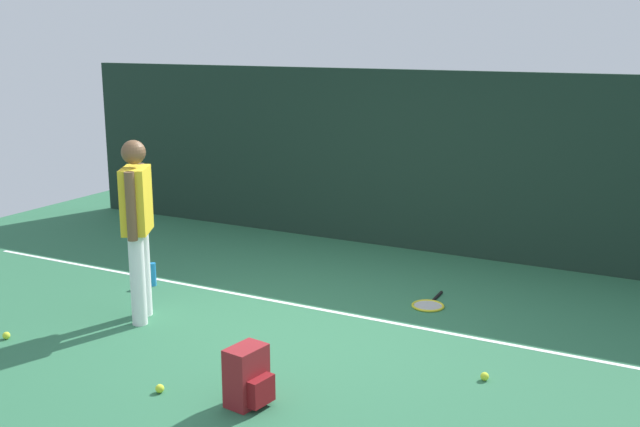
# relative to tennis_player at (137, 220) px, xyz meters

# --- Properties ---
(ground_plane) EXTENTS (12.00, 12.00, 0.00)m
(ground_plane) POSITION_rel_tennis_player_xyz_m (1.43, 0.47, -0.97)
(ground_plane) COLOR #2D6B47
(back_fence) EXTENTS (10.00, 0.10, 2.21)m
(back_fence) POSITION_rel_tennis_player_xyz_m (1.43, 3.47, 0.14)
(back_fence) COLOR #192D23
(back_fence) RESTS_ON ground
(court_line) EXTENTS (9.00, 0.05, 0.00)m
(court_line) POSITION_rel_tennis_player_xyz_m (1.43, 1.00, -0.96)
(court_line) COLOR white
(court_line) RESTS_ON ground
(tennis_player) EXTENTS (0.39, 0.47, 1.70)m
(tennis_player) POSITION_rel_tennis_player_xyz_m (0.00, 0.00, 0.00)
(tennis_player) COLOR white
(tennis_player) RESTS_ON ground
(tennis_racket) EXTENTS (0.33, 0.62, 0.03)m
(tennis_racket) POSITION_rel_tennis_player_xyz_m (2.27, 1.59, -0.95)
(tennis_racket) COLOR black
(tennis_racket) RESTS_ON ground
(backpack) EXTENTS (0.32, 0.33, 0.44)m
(backpack) POSITION_rel_tennis_player_xyz_m (1.81, -0.96, -0.76)
(backpack) COLOR maroon
(backpack) RESTS_ON ground
(tennis_ball_near_player) EXTENTS (0.07, 0.07, 0.07)m
(tennis_ball_near_player) POSITION_rel_tennis_player_xyz_m (1.12, -1.12, -0.93)
(tennis_ball_near_player) COLOR #CCE033
(tennis_ball_near_player) RESTS_ON ground
(tennis_ball_by_fence) EXTENTS (0.07, 0.07, 0.07)m
(tennis_ball_by_fence) POSITION_rel_tennis_player_xyz_m (-0.74, -0.94, -0.93)
(tennis_ball_by_fence) COLOR #CCE033
(tennis_ball_by_fence) RESTS_ON ground
(tennis_ball_mid_court) EXTENTS (0.07, 0.07, 0.07)m
(tennis_ball_mid_court) POSITION_rel_tennis_player_xyz_m (3.22, 0.22, -0.93)
(tennis_ball_mid_court) COLOR #CCE033
(tennis_ball_mid_court) RESTS_ON ground
(water_bottle) EXTENTS (0.07, 0.07, 0.25)m
(water_bottle) POSITION_rel_tennis_player_xyz_m (-0.56, 0.82, -0.84)
(water_bottle) COLOR #268CD8
(water_bottle) RESTS_ON ground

